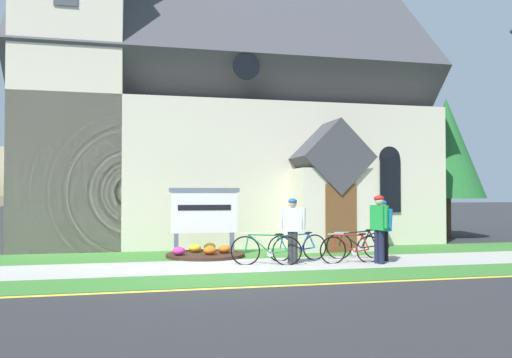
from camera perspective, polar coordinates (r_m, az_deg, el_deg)
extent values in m
plane|color=#2B2B2D|center=(15.78, -6.24, -8.15)|extent=(140.00, 140.00, 0.00)
cube|color=#A8A59E|center=(13.69, 2.27, -9.17)|extent=(32.00, 2.40, 0.01)
cube|color=#38722D|center=(11.77, 4.95, -10.44)|extent=(32.00, 1.66, 0.01)
cube|color=#38722D|center=(16.08, -0.10, -8.02)|extent=(24.00, 2.57, 0.01)
cube|color=yellow|center=(10.85, 6.59, -11.21)|extent=(28.00, 0.16, 0.01)
cube|color=beige|center=(21.90, -3.66, 0.15)|extent=(14.63, 9.49, 4.91)
cube|color=#424247|center=(22.37, -3.65, 10.39)|extent=(15.13, 9.66, 9.66)
cube|color=beige|center=(18.95, -19.29, 8.95)|extent=(3.37, 3.37, 10.48)
cube|color=beige|center=(17.23, 8.11, -3.24)|extent=(2.40, 1.60, 2.60)
cube|color=#424247|center=(17.26, 8.09, 2.24)|extent=(2.40, 1.80, 2.40)
cube|color=brown|center=(16.48, 9.14, -4.19)|extent=(1.00, 0.06, 2.10)
cube|color=black|center=(18.95, 14.27, -0.63)|extent=(0.76, 0.06, 1.90)
cone|color=black|center=(18.99, 14.26, 2.24)|extent=(0.80, 0.06, 0.80)
cylinder|color=black|center=(17.69, -1.04, 12.06)|extent=(0.90, 0.06, 0.90)
cube|color=slate|center=(15.46, -8.60, -7.04)|extent=(0.12, 0.12, 0.67)
cube|color=slate|center=(15.63, -2.61, -6.99)|extent=(0.12, 0.12, 0.67)
cube|color=white|center=(15.46, -5.58, -3.61)|extent=(1.93, 0.14, 1.19)
cube|color=slate|center=(15.45, -5.57, -1.19)|extent=(2.05, 0.18, 0.12)
cube|color=black|center=(15.41, -5.56, -3.08)|extent=(1.54, 0.06, 0.16)
cylinder|color=#382319|center=(15.32, -5.47, -8.17)|extent=(2.24, 2.24, 0.10)
ellipsoid|color=orange|center=(15.30, -3.46, -7.54)|extent=(0.36, 0.36, 0.24)
ellipsoid|color=gold|center=(15.90, -5.01, -7.31)|extent=(0.36, 0.36, 0.24)
ellipsoid|color=gold|center=(15.60, -6.58, -7.42)|extent=(0.36, 0.36, 0.24)
ellipsoid|color=#CC338C|center=(14.91, -8.31, -7.69)|extent=(0.36, 0.36, 0.24)
ellipsoid|color=orange|center=(14.93, -5.01, -7.69)|extent=(0.36, 0.36, 0.24)
torus|color=black|center=(14.31, 12.07, -7.43)|extent=(0.73, 0.04, 0.73)
torus|color=black|center=(13.90, 8.30, -7.63)|extent=(0.73, 0.04, 0.73)
cylinder|color=#A51E19|center=(14.01, 9.60, -6.85)|extent=(0.55, 0.04, 0.48)
cylinder|color=#A51E19|center=(14.04, 10.02, -5.97)|extent=(0.75, 0.04, 0.06)
cylinder|color=#A51E19|center=(14.17, 11.00, -6.84)|extent=(0.25, 0.04, 0.44)
cylinder|color=#A51E19|center=(14.22, 11.34, -7.58)|extent=(0.41, 0.04, 0.09)
cylinder|color=#A51E19|center=(14.25, 11.74, -6.70)|extent=(0.21, 0.04, 0.39)
cylinder|color=#A51E19|center=(13.90, 8.45, -6.80)|extent=(0.12, 0.04, 0.41)
ellipsoid|color=black|center=(14.19, 11.40, -5.84)|extent=(0.24, 0.08, 0.05)
cylinder|color=silver|center=(13.89, 8.60, -5.88)|extent=(0.44, 0.03, 0.03)
cylinder|color=silver|center=(14.14, 10.59, -7.72)|extent=(0.18, 0.02, 0.18)
torus|color=black|center=(13.50, 3.36, -7.76)|extent=(0.74, 0.24, 0.75)
torus|color=black|center=(13.53, -1.16, -7.75)|extent=(0.74, 0.24, 0.75)
cylinder|color=#19723F|center=(13.49, 0.38, -7.00)|extent=(0.56, 0.19, 0.50)
cylinder|color=#19723F|center=(13.46, 0.87, -6.05)|extent=(0.76, 0.25, 0.06)
cylinder|color=#19723F|center=(13.48, 2.05, -7.05)|extent=(0.26, 0.11, 0.46)
cylinder|color=#19723F|center=(13.50, 2.46, -7.88)|extent=(0.42, 0.15, 0.09)
cylinder|color=#19723F|center=(13.48, 2.95, -6.94)|extent=(0.22, 0.10, 0.41)
cylinder|color=#19723F|center=(13.50, -0.98, -6.88)|extent=(0.13, 0.07, 0.42)
ellipsoid|color=black|center=(13.46, 2.55, -5.98)|extent=(0.25, 0.14, 0.05)
cylinder|color=silver|center=(13.48, -0.80, -5.91)|extent=(0.43, 0.15, 0.03)
cylinder|color=silver|center=(13.50, 1.55, -7.99)|extent=(0.18, 0.07, 0.18)
torus|color=black|center=(14.69, 6.34, -7.33)|extent=(0.71, 0.12, 0.71)
torus|color=black|center=(14.27, 2.61, -7.51)|extent=(0.71, 0.12, 0.71)
cylinder|color=#194CA5|center=(14.39, 3.90, -6.88)|extent=(0.56, 0.10, 0.42)
cylinder|color=#194CA5|center=(14.42, 4.31, -6.02)|extent=(0.76, 0.13, 0.07)
cylinder|color=#194CA5|center=(14.54, 5.28, -6.75)|extent=(0.26, 0.07, 0.44)
cylinder|color=#194CA5|center=(14.60, 5.61, -7.47)|extent=(0.42, 0.09, 0.09)
cylinder|color=#194CA5|center=(14.63, 6.01, -6.62)|extent=(0.22, 0.06, 0.39)
cylinder|color=#194CA5|center=(14.26, 2.76, -6.82)|extent=(0.12, 0.05, 0.35)
ellipsoid|color=black|center=(14.57, 5.68, -5.79)|extent=(0.25, 0.11, 0.05)
cylinder|color=silver|center=(14.26, 2.92, -6.05)|extent=(0.44, 0.08, 0.03)
cylinder|color=silver|center=(14.52, 4.88, -7.60)|extent=(0.18, 0.04, 0.18)
torus|color=black|center=(15.23, 12.82, -7.04)|extent=(0.74, 0.14, 0.74)
torus|color=black|center=(14.94, 8.96, -7.17)|extent=(0.74, 0.14, 0.74)
cylinder|color=black|center=(15.02, 10.29, -6.55)|extent=(0.57, 0.11, 0.44)
cylinder|color=black|center=(15.03, 10.71, -5.65)|extent=(0.78, 0.14, 0.09)
cylinder|color=black|center=(15.12, 11.71, -6.40)|extent=(0.27, 0.07, 0.48)
cylinder|color=black|center=(15.17, 12.06, -7.17)|extent=(0.42, 0.09, 0.09)
cylinder|color=black|center=(15.18, 12.47, -6.28)|extent=(0.22, 0.07, 0.43)
cylinder|color=black|center=(14.94, 9.12, -6.48)|extent=(0.12, 0.05, 0.37)
ellipsoid|color=black|center=(15.14, 12.12, -5.40)|extent=(0.25, 0.11, 0.05)
cylinder|color=silver|center=(14.93, 9.27, -5.71)|extent=(0.44, 0.09, 0.03)
cylinder|color=silver|center=(15.11, 11.29, -7.29)|extent=(0.18, 0.04, 0.18)
cylinder|color=black|center=(14.73, 13.17, -7.02)|extent=(0.15, 0.15, 0.81)
cylinder|color=black|center=(14.63, 13.79, -7.05)|extent=(0.15, 0.15, 0.81)
cube|color=blue|center=(14.63, 13.46, -4.31)|extent=(0.40, 0.49, 0.59)
sphere|color=#936B51|center=(14.61, 13.45, -2.74)|extent=(0.21, 0.21, 0.21)
ellipsoid|color=#1E59B2|center=(14.61, 13.45, -2.52)|extent=(0.34, 0.32, 0.15)
cylinder|color=blue|center=(14.81, 12.64, -4.16)|extent=(0.09, 0.11, 0.53)
cylinder|color=blue|center=(14.44, 14.30, -4.22)|extent=(0.09, 0.15, 0.54)
cylinder|color=#191E38|center=(14.12, 12.94, -7.13)|extent=(0.15, 0.15, 0.88)
cylinder|color=#191E38|center=(14.01, 13.37, -7.17)|extent=(0.15, 0.15, 0.88)
cube|color=green|center=(14.01, 13.14, -4.07)|extent=(0.33, 0.53, 0.64)
sphere|color=beige|center=(14.00, 13.13, -2.30)|extent=(0.23, 0.23, 0.23)
ellipsoid|color=red|center=(13.99, 13.12, -2.05)|extent=(0.34, 0.31, 0.16)
cylinder|color=green|center=(14.25, 12.45, -3.90)|extent=(0.09, 0.19, 0.58)
cylinder|color=green|center=(13.76, 13.85, -3.98)|extent=(0.09, 0.10, 0.58)
cylinder|color=#2D2D33|center=(13.70, 3.75, -7.42)|extent=(0.15, 0.15, 0.84)
cylinder|color=#2D2D33|center=(13.70, 4.20, -7.42)|extent=(0.15, 0.15, 0.84)
cube|color=silver|center=(13.65, 3.97, -4.39)|extent=(0.51, 0.34, 0.61)
sphere|color=tan|center=(13.63, 3.97, -2.66)|extent=(0.22, 0.22, 0.22)
ellipsoid|color=#1E59B2|center=(13.63, 3.97, -2.41)|extent=(0.30, 0.33, 0.15)
cylinder|color=silver|center=(13.69, 2.78, -4.26)|extent=(0.09, 0.17, 0.56)
cylinder|color=silver|center=(13.60, 5.17, -4.27)|extent=(0.09, 0.15, 0.56)
cylinder|color=#4C3823|center=(23.10, 19.92, -3.94)|extent=(0.31, 0.31, 1.61)
cone|color=#23662D|center=(23.15, 19.86, 3.14)|extent=(3.04, 3.04, 4.10)
ellipsoid|color=#847A5B|center=(95.73, -16.72, -2.49)|extent=(95.69, 40.25, 19.82)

